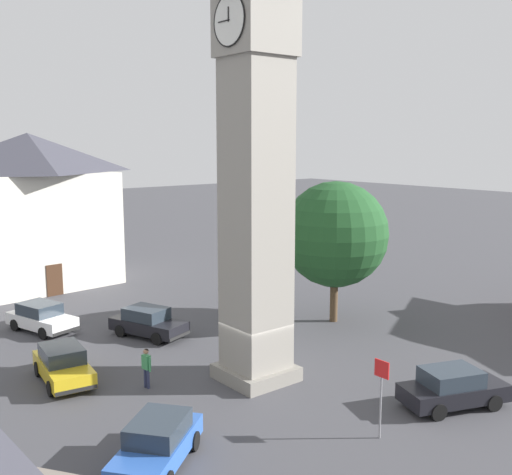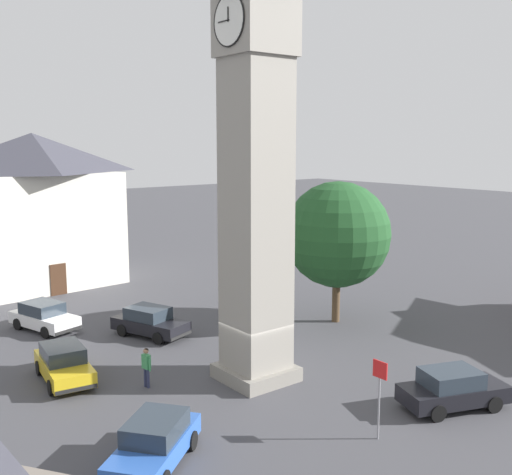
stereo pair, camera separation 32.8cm
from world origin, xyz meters
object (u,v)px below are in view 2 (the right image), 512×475
object	(u,v)px
tree	(337,235)
car_silver_kerb	(154,443)
car_black_far	(150,322)
pedestrian	(146,364)
car_blue_kerb	(453,389)
clock_tower	(256,52)
road_sign	(379,386)
car_white_side	(64,363)
car_red_corner	(44,316)
building_shop_left	(36,210)

from	to	relation	value
tree	car_silver_kerb	bearing A→B (deg)	115.22
car_black_far	pedestrian	distance (m)	6.74
pedestrian	tree	world-z (taller)	tree
tree	car_black_far	bearing A→B (deg)	66.18
car_blue_kerb	car_black_far	world-z (taller)	same
clock_tower	pedestrian	size ratio (longest dim) A/B	13.69
pedestrian	road_sign	distance (m)	9.81
car_white_side	clock_tower	bearing A→B (deg)	-126.88
clock_tower	pedestrian	world-z (taller)	clock_tower
car_red_corner	car_white_side	xyz separation A→B (m)	(-7.48, 1.70, 0.00)
car_white_side	pedestrian	distance (m)	3.72
car_silver_kerb	car_white_side	world-z (taller)	same
clock_tower	car_white_side	world-z (taller)	clock_tower
pedestrian	tree	distance (m)	13.52
tree	road_sign	distance (m)	13.96
car_red_corner	car_black_far	size ratio (longest dim) A/B	1.00
pedestrian	road_sign	size ratio (longest dim) A/B	0.60
car_red_corner	road_sign	size ratio (longest dim) A/B	1.58
car_black_far	building_shop_left	bearing A→B (deg)	3.74
car_blue_kerb	car_white_side	bearing A→B (deg)	42.31
clock_tower	car_blue_kerb	size ratio (longest dim) A/B	5.19
car_black_far	building_shop_left	world-z (taller)	building_shop_left
car_black_far	building_shop_left	distance (m)	15.15
car_silver_kerb	car_black_far	size ratio (longest dim) A/B	0.96
car_blue_kerb	road_sign	bearing A→B (deg)	87.96
car_white_side	car_silver_kerb	bearing A→B (deg)	178.30
car_blue_kerb	car_silver_kerb	distance (m)	11.48
pedestrian	car_black_far	bearing A→B (deg)	-29.28
car_blue_kerb	car_black_far	xyz separation A→B (m)	(14.86, 4.99, 0.00)
car_silver_kerb	building_shop_left	distance (m)	26.78
car_silver_kerb	building_shop_left	world-z (taller)	building_shop_left
clock_tower	car_silver_kerb	distance (m)	14.94
car_silver_kerb	road_sign	world-z (taller)	road_sign
car_red_corner	car_silver_kerb	bearing A→B (deg)	173.03
road_sign	car_silver_kerb	bearing A→B (deg)	64.92
car_red_corner	car_white_side	size ratio (longest dim) A/B	1.03
pedestrian	building_shop_left	size ratio (longest dim) A/B	0.14
clock_tower	road_sign	world-z (taller)	clock_tower
clock_tower	road_sign	xyz separation A→B (m)	(-6.72, -0.05, -11.69)
clock_tower	tree	distance (m)	12.81
car_red_corner	tree	xyz separation A→B (m)	(-8.61, -13.55, 4.23)
car_red_corner	building_shop_left	xyz separation A→B (m)	(9.98, -3.10, 4.67)
clock_tower	car_red_corner	distance (m)	18.49
pedestrian	building_shop_left	world-z (taller)	building_shop_left
clock_tower	car_blue_kerb	world-z (taller)	clock_tower
car_black_far	clock_tower	bearing A→B (deg)	-174.16
car_red_corner	road_sign	bearing A→B (deg)	-165.60
clock_tower	pedestrian	bearing A→B (deg)	62.85
car_blue_kerb	tree	size ratio (longest dim) A/B	0.56
car_silver_kerb	tree	distance (m)	17.65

